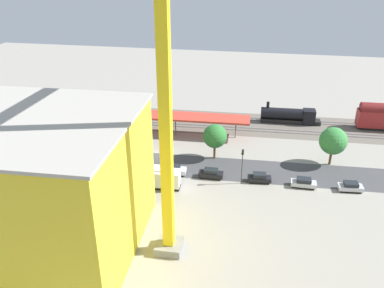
{
  "coord_description": "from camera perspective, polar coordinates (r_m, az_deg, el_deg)",
  "views": [
    {
      "loc": [
        -19.71,
        70.7,
        37.55
      ],
      "look_at": [
        -7.48,
        3.3,
        4.86
      ],
      "focal_mm": 37.84,
      "sensor_mm": 36.0,
      "label": 1
    }
  ],
  "objects": [
    {
      "name": "street_tree_1",
      "position": [
        85.08,
        -13.3,
        2.16
      ],
      "size": [
        4.55,
        4.55,
        7.11
      ],
      "color": "brown",
      "rests_on": "ground"
    },
    {
      "name": "rail_bed",
      "position": [
        99.66,
        -1.89,
        3.37
      ],
      "size": [
        122.09,
        18.17,
        0.01
      ],
      "primitive_type": "cube",
      "rotation": [
        0.0,
        0.0,
        0.03
      ],
      "color": "#665E54",
      "rests_on": "ground"
    },
    {
      "name": "track_rails",
      "position": [
        99.59,
        -1.89,
        3.46
      ],
      "size": [
        121.66,
        11.73,
        0.12
      ],
      "color": "#9E9EA8",
      "rests_on": "ground"
    },
    {
      "name": "construction_roof_slab",
      "position": [
        55.01,
        -24.98,
        3.16
      ],
      "size": [
        32.52,
        25.31,
        0.4
      ],
      "primitive_type": "cube",
      "rotation": [
        0.0,
        0.0,
        0.03
      ],
      "color": "#ADA89E",
      "rests_on": "construction_building"
    },
    {
      "name": "street_asphalt",
      "position": [
        79.53,
        -5.33,
        -2.78
      ],
      "size": [
        121.93,
        12.64,
        0.01
      ],
      "primitive_type": "cube",
      "rotation": [
        0.0,
        0.0,
        0.03
      ],
      "color": "#424244",
      "rests_on": "ground"
    },
    {
      "name": "ground_plane",
      "position": [
        82.44,
        -4.71,
        -1.68
      ],
      "size": [
        194.74,
        194.74,
        0.0
      ],
      "primitive_type": "plane",
      "color": "gray",
      "rests_on": "ground"
    },
    {
      "name": "street_tree_2",
      "position": [
        81.33,
        19.28,
        0.41
      ],
      "size": [
        5.27,
        5.27,
        7.66
      ],
      "color": "brown",
      "rests_on": "ground"
    },
    {
      "name": "platform_canopy_near",
      "position": [
        94.05,
        -10.55,
        4.32
      ],
      "size": [
        60.53,
        7.1,
        4.48
      ],
      "color": "#C63D2D",
      "rests_on": "ground"
    },
    {
      "name": "box_truck_0",
      "position": [
        71.4,
        -5.62,
        -4.85
      ],
      "size": [
        10.1,
        3.1,
        3.26
      ],
      "color": "black",
      "rests_on": "ground"
    },
    {
      "name": "locomotive",
      "position": [
        100.33,
        13.76,
        3.87
      ],
      "size": [
        14.23,
        3.11,
        5.03
      ],
      "color": "black",
      "rests_on": "ground"
    },
    {
      "name": "tower_crane",
      "position": [
        48.98,
        -3.21,
        7.88
      ],
      "size": [
        3.6,
        27.59,
        38.31
      ],
      "color": "gray",
      "rests_on": "ground"
    },
    {
      "name": "parked_car_4",
      "position": [
        75.36,
        -2.64,
        -3.71
      ],
      "size": [
        4.83,
        2.18,
        1.78
      ],
      "color": "black",
      "rests_on": "ground"
    },
    {
      "name": "parked_car_0",
      "position": [
        75.47,
        21.43,
        -5.66
      ],
      "size": [
        4.28,
        2.18,
        1.63
      ],
      "color": "black",
      "rests_on": "ground"
    },
    {
      "name": "box_truck_2",
      "position": [
        72.43,
        -10.12,
        -4.58
      ],
      "size": [
        9.27,
        3.22,
        3.54
      ],
      "color": "black",
      "rests_on": "ground"
    },
    {
      "name": "parked_car_3",
      "position": [
        74.17,
        2.68,
        -4.23
      ],
      "size": [
        4.45,
        1.76,
        1.79
      ],
      "color": "black",
      "rests_on": "ground"
    },
    {
      "name": "parked_car_2",
      "position": [
        73.81,
        9.46,
        -4.77
      ],
      "size": [
        4.29,
        2.05,
        1.73
      ],
      "color": "black",
      "rests_on": "ground"
    },
    {
      "name": "construction_building",
      "position": [
        58.94,
        -23.29,
        -5.42
      ],
      "size": [
        31.9,
        24.7,
        18.64
      ],
      "primitive_type": "cube",
      "rotation": [
        0.0,
        0.0,
        0.03
      ],
      "color": "yellow",
      "rests_on": "ground"
    },
    {
      "name": "parked_car_1",
      "position": [
        74.04,
        15.45,
        -5.33
      ],
      "size": [
        4.43,
        1.92,
        1.68
      ],
      "color": "black",
      "rests_on": "ground"
    },
    {
      "name": "box_truck_1",
      "position": [
        71.92,
        -6.4,
        -4.55
      ],
      "size": [
        8.63,
        3.16,
        3.56
      ],
      "color": "black",
      "rests_on": "ground"
    },
    {
      "name": "traffic_light",
      "position": [
        71.13,
        7.09,
        -2.45
      ],
      "size": [
        0.5,
        0.36,
        6.71
      ],
      "color": "#333333",
      "rests_on": "ground"
    },
    {
      "name": "street_tree_0",
      "position": [
        79.37,
        3.25,
        1.11
      ],
      "size": [
        4.74,
        4.74,
        7.2
      ],
      "color": "brown",
      "rests_on": "ground"
    }
  ]
}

